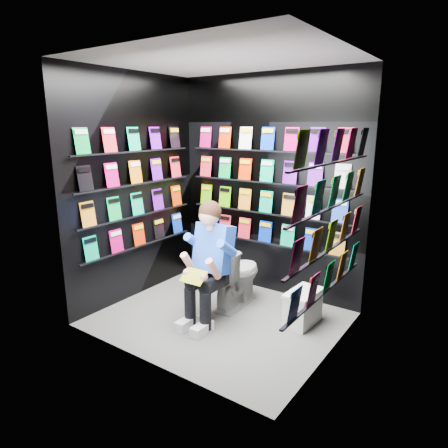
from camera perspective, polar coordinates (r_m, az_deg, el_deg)
The scene contains 14 objects.
floor at distance 4.38m, azimuth -0.72°, elevation -13.37°, with size 2.40×2.40×0.00m, color #5E5E5B.
ceiling at distance 3.93m, azimuth -0.85°, elevation 22.55°, with size 2.40×2.40×0.00m, color white.
wall_back at distance 4.79m, azimuth 6.26°, elevation 5.34°, with size 2.40×0.04×2.60m, color black.
wall_front at distance 3.22m, azimuth -11.26°, elevation 0.86°, with size 2.40×0.04×2.60m, color black.
wall_left at distance 4.75m, azimuth -12.65°, elevation 5.01°, with size 0.04×2.00×2.60m, color black.
wall_right at distance 3.41m, azimuth 15.81°, elevation 1.34°, with size 0.04×2.00×2.60m, color black.
comics_back at distance 4.77m, azimuth 6.09°, elevation 5.36°, with size 2.10×0.06×1.37m, color red, non-canonical shape.
comics_left at distance 4.73m, azimuth -12.41°, elevation 5.04°, with size 0.06×1.70×1.37m, color red, non-canonical shape.
comics_right at distance 3.42m, azimuth 15.34°, elevation 1.49°, with size 0.06×1.70×1.37m, color red, non-canonical shape.
toilet at distance 4.55m, azimuth 1.56°, elevation -7.21°, with size 0.42×0.75×0.73m, color silver.
longbox at distance 4.30m, azimuth 11.20°, elevation -11.79°, with size 0.24×0.44×0.33m, color white.
longbox_lid at distance 4.23m, azimuth 11.31°, elevation -9.60°, with size 0.26×0.46×0.03m, color white.
reader at distance 4.13m, azimuth -1.32°, elevation -3.63°, with size 0.51×0.75×1.38m, color blue, non-canonical shape.
held_comic at distance 3.93m, azimuth -4.36°, elevation -7.47°, with size 0.26×0.01×0.18m, color green.
Camera 1 is at (2.28, -3.15, 2.02)m, focal length 32.00 mm.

